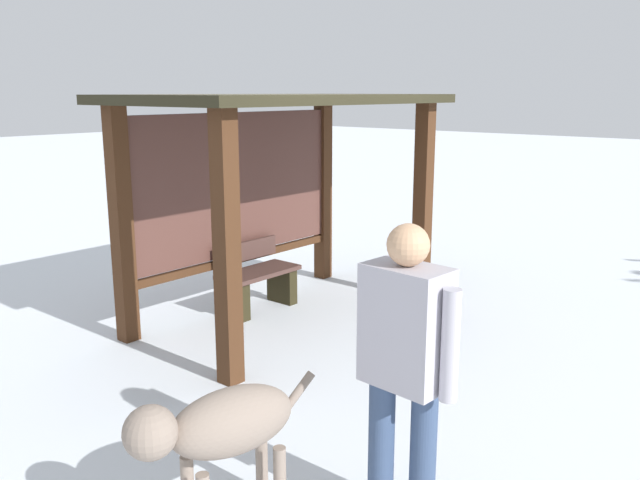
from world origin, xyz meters
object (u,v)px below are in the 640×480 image
object	(u,v)px
bench_left_inside	(257,281)
person_walking	(405,354)
dog	(219,427)
bus_shelter	(269,151)

from	to	relation	value
bench_left_inside	person_walking	size ratio (longest dim) A/B	0.55
bench_left_inside	person_walking	xyz separation A→B (m)	(-1.97, -3.13, 0.65)
bench_left_inside	dog	distance (m)	3.58
bench_left_inside	person_walking	bearing A→B (deg)	-122.24
dog	bus_shelter	bearing A→B (deg)	40.17
bench_left_inside	dog	bearing A→B (deg)	-137.24
bus_shelter	bench_left_inside	size ratio (longest dim) A/B	3.59
bus_shelter	person_walking	bearing A→B (deg)	-124.06
dog	bench_left_inside	bearing A→B (deg)	42.76
bus_shelter	dog	bearing A→B (deg)	-139.83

